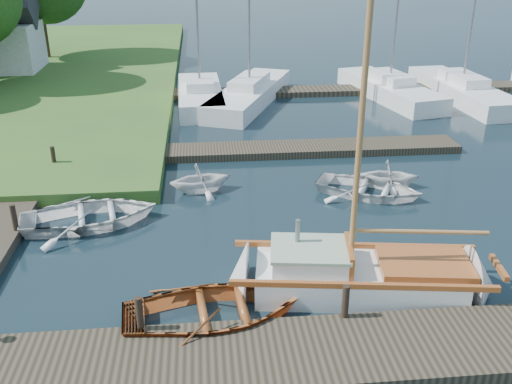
{
  "coord_description": "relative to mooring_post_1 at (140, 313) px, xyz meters",
  "views": [
    {
      "loc": [
        -1.5,
        -15.28,
        8.04
      ],
      "look_at": [
        0.0,
        0.0,
        1.2
      ],
      "focal_mm": 40.0,
      "sensor_mm": 36.0,
      "label": 1
    }
  ],
  "objects": [
    {
      "name": "tender_a",
      "position": [
        -2.03,
        5.73,
        -0.28
      ],
      "size": [
        4.57,
        3.67,
        0.84
      ],
      "primitive_type": "imported",
      "rotation": [
        0.0,
        0.0,
        1.78
      ],
      "color": "silver",
      "rests_on": "ground"
    },
    {
      "name": "ground",
      "position": [
        3.0,
        5.0,
        -0.7
      ],
      "size": [
        160.0,
        160.0,
        0.0
      ],
      "primitive_type": "plane",
      "color": "black",
      "rests_on": "ground"
    },
    {
      "name": "far_dock",
      "position": [
        5.0,
        11.5,
        -0.55
      ],
      "size": [
        14.0,
        1.6,
        0.3
      ],
      "primitive_type": "cube",
      "color": "black",
      "rests_on": "ground"
    },
    {
      "name": "mooring_post_5",
      "position": [
        -4.0,
        10.0,
        0.0
      ],
      "size": [
        0.16,
        0.16,
        0.8
      ],
      "primitive_type": "cylinder",
      "color": "black",
      "rests_on": "left_dock"
    },
    {
      "name": "tender_c",
      "position": [
        7.06,
        7.03,
        -0.33
      ],
      "size": [
        4.33,
        3.91,
        0.74
      ],
      "primitive_type": "imported",
      "rotation": [
        0.0,
        0.0,
        1.08
      ],
      "color": "silver",
      "rests_on": "ground"
    },
    {
      "name": "left_dock",
      "position": [
        -5.0,
        7.0,
        -0.55
      ],
      "size": [
        2.2,
        18.0,
        0.3
      ],
      "primitive_type": "cube",
      "color": "black",
      "rests_on": "ground"
    },
    {
      "name": "pontoon",
      "position": [
        13.0,
        21.0,
        -0.55
      ],
      "size": [
        30.0,
        1.6,
        0.3
      ],
      "primitive_type": "cube",
      "color": "black",
      "rests_on": "ground"
    },
    {
      "name": "marina_boat_0",
      "position": [
        1.45,
        19.27,
        -0.12
      ],
      "size": [
        2.39,
        7.37,
        11.95
      ],
      "rotation": [
        0.0,
        0.0,
        1.6
      ],
      "color": "silver",
      "rests_on": "ground"
    },
    {
      "name": "marina_boat_1",
      "position": [
        4.06,
        19.37,
        -0.14
      ],
      "size": [
        5.49,
        9.33,
        9.95
      ],
      "rotation": [
        0.0,
        0.0,
        1.19
      ],
      "color": "silver",
      "rests_on": "ground"
    },
    {
      "name": "mooring_post_4",
      "position": [
        -4.0,
        5.0,
        0.0
      ],
      "size": [
        0.16,
        0.16,
        0.8
      ],
      "primitive_type": "cylinder",
      "color": "black",
      "rests_on": "left_dock"
    },
    {
      "name": "marina_boat_3",
      "position": [
        11.78,
        19.62,
        -0.12
      ],
      "size": [
        4.0,
        8.53,
        12.57
      ],
      "rotation": [
        0.0,
        0.0,
        1.8
      ],
      "color": "silver",
      "rests_on": "ground"
    },
    {
      "name": "mooring_post_2",
      "position": [
        4.5,
        0.0,
        0.0
      ],
      "size": [
        0.16,
        0.16,
        0.8
      ],
      "primitive_type": "cylinder",
      "color": "black",
      "rests_on": "near_dock"
    },
    {
      "name": "mooring_post_1",
      "position": [
        0.0,
        0.0,
        0.0
      ],
      "size": [
        0.16,
        0.16,
        0.8
      ],
      "primitive_type": "cylinder",
      "color": "black",
      "rests_on": "near_dock"
    },
    {
      "name": "marina_boat_4",
      "position": [
        15.62,
        19.01,
        -0.13
      ],
      "size": [
        2.85,
        9.24,
        10.92
      ],
      "rotation": [
        0.0,
        0.0,
        1.64
      ],
      "color": "silver",
      "rests_on": "ground"
    },
    {
      "name": "tender_d",
      "position": [
        7.99,
        7.7,
        -0.16
      ],
      "size": [
        2.38,
        2.17,
        1.08
      ],
      "primitive_type": "imported",
      "rotation": [
        0.0,
        0.0,
        1.35
      ],
      "color": "silver",
      "rests_on": "ground"
    },
    {
      "name": "near_dock",
      "position": [
        3.0,
        -1.0,
        -0.55
      ],
      "size": [
        18.0,
        2.2,
        0.3
      ],
      "primitive_type": "cube",
      "color": "black",
      "rests_on": "ground"
    },
    {
      "name": "sailboat",
      "position": [
        5.34,
        1.42,
        -0.36
      ],
      "size": [
        7.35,
        2.93,
        9.83
      ],
      "rotation": [
        0.0,
        0.0,
        -0.14
      ],
      "color": "silver",
      "rests_on": "ground"
    },
    {
      "name": "dinghy",
      "position": [
        1.6,
        0.48,
        -0.27
      ],
      "size": [
        4.38,
        3.34,
        0.85
      ],
      "primitive_type": "imported",
      "rotation": [
        0.0,
        0.0,
        1.67
      ],
      "color": "brown",
      "rests_on": "ground"
    },
    {
      "name": "tender_b",
      "position": [
        1.37,
        7.94,
        -0.14
      ],
      "size": [
        2.51,
        2.3,
        1.13
      ],
      "primitive_type": "imported",
      "rotation": [
        0.0,
        0.0,
        1.81
      ],
      "color": "silver",
      "rests_on": "ground"
    }
  ]
}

